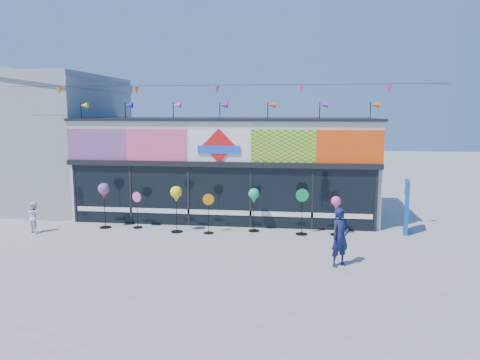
% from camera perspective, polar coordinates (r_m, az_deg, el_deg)
% --- Properties ---
extents(ground, '(80.00, 80.00, 0.00)m').
position_cam_1_polar(ground, '(14.81, -4.82, -8.81)').
color(ground, gray).
rests_on(ground, ground).
extents(kite_shop, '(16.00, 5.70, 5.31)m').
position_cam_1_polar(kite_shop, '(20.13, -1.31, 1.74)').
color(kite_shop, silver).
rests_on(kite_shop, ground).
extents(neighbour_building, '(8.18, 7.20, 6.87)m').
position_cam_1_polar(neighbour_building, '(24.59, -24.69, 4.89)').
color(neighbour_building, gray).
rests_on(neighbour_building, ground).
extents(blue_sign, '(0.31, 0.97, 1.92)m').
position_cam_1_polar(blue_sign, '(17.93, 19.62, -3.07)').
color(blue_sign, '#0B49AE').
rests_on(blue_sign, ground).
extents(spinner_0, '(0.43, 0.43, 1.72)m').
position_cam_1_polar(spinner_0, '(18.25, -16.25, -1.41)').
color(spinner_0, black).
rests_on(spinner_0, ground).
extents(spinner_1, '(0.38, 0.35, 1.38)m').
position_cam_1_polar(spinner_1, '(18.04, -12.43, -3.46)').
color(spinner_1, black).
rests_on(spinner_1, ground).
extents(spinner_2, '(0.43, 0.43, 1.70)m').
position_cam_1_polar(spinner_2, '(17.05, -7.79, -1.87)').
color(spinner_2, black).
rests_on(spinner_2, ground).
extents(spinner_3, '(0.40, 0.37, 1.45)m').
position_cam_1_polar(spinner_3, '(16.86, -3.86, -3.99)').
color(spinner_3, black).
rests_on(spinner_3, ground).
extents(spinner_4, '(0.41, 0.41, 1.60)m').
position_cam_1_polar(spinner_4, '(17.04, 1.71, -2.07)').
color(spinner_4, black).
rests_on(spinner_4, ground).
extents(spinner_5, '(0.45, 0.42, 1.66)m').
position_cam_1_polar(spinner_5, '(16.79, 7.57, -3.70)').
color(spinner_5, black).
rests_on(spinner_5, ground).
extents(spinner_6, '(0.36, 0.36, 1.41)m').
position_cam_1_polar(spinner_6, '(16.88, 11.62, -2.88)').
color(spinner_6, black).
rests_on(spinner_6, ground).
extents(adult_man, '(0.73, 0.70, 1.68)m').
position_cam_1_polar(adult_man, '(13.62, 12.12, -6.82)').
color(adult_man, '#141C40').
rests_on(adult_man, ground).
extents(child, '(0.65, 0.56, 1.15)m').
position_cam_1_polar(child, '(18.56, -23.76, -4.14)').
color(child, white).
rests_on(child, ground).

